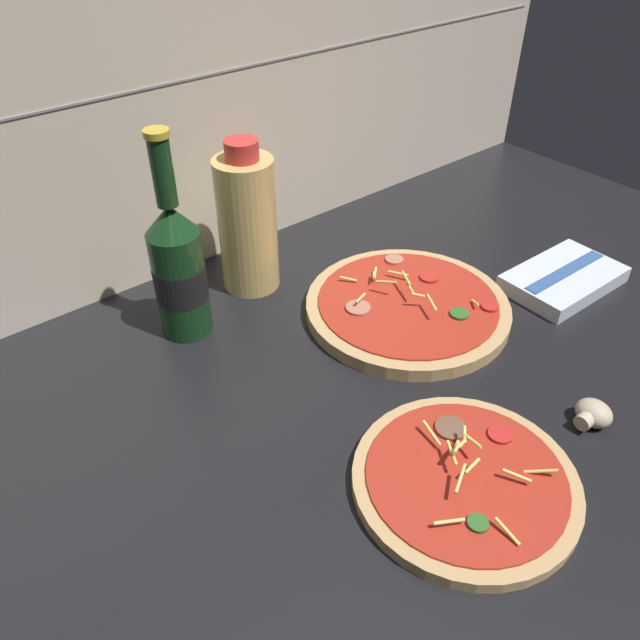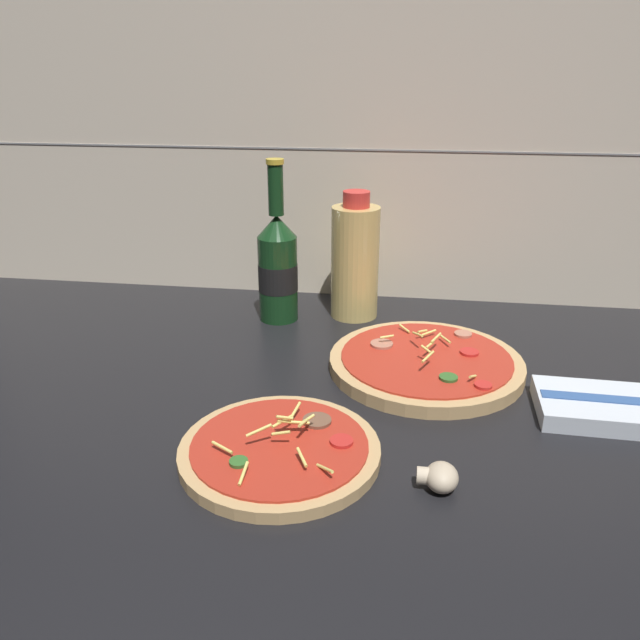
{
  "view_description": "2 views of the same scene",
  "coord_description": "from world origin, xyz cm",
  "px_view_note": "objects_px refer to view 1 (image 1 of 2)",
  "views": [
    {
      "loc": [
        -35.43,
        -31.37,
        54.97
      ],
      "look_at": [
        3.18,
        15.47,
        8.22
      ],
      "focal_mm": 35.0,
      "sensor_mm": 36.0,
      "label": 1
    },
    {
      "loc": [
        14.61,
        -68.55,
        44.29
      ],
      "look_at": [
        2.78,
        13.66,
        9.92
      ],
      "focal_mm": 35.0,
      "sensor_mm": 36.0,
      "label": 2
    }
  ],
  "objects_px": {
    "pizza_far": "(407,307)",
    "mushroom_left": "(593,414)",
    "beer_bottle": "(178,268)",
    "oil_bottle": "(247,223)",
    "dish_towel": "(563,279)",
    "pizza_near": "(465,481)"
  },
  "relations": [
    {
      "from": "pizza_near",
      "to": "dish_towel",
      "type": "distance_m",
      "value": 0.42
    },
    {
      "from": "oil_bottle",
      "to": "pizza_far",
      "type": "bearing_deg",
      "value": -58.12
    },
    {
      "from": "oil_bottle",
      "to": "mushroom_left",
      "type": "height_order",
      "value": "oil_bottle"
    },
    {
      "from": "pizza_near",
      "to": "pizza_far",
      "type": "xyz_separation_m",
      "value": [
        0.17,
        0.24,
        0.0
      ]
    },
    {
      "from": "mushroom_left",
      "to": "oil_bottle",
      "type": "bearing_deg",
      "value": 105.74
    },
    {
      "from": "pizza_near",
      "to": "oil_bottle",
      "type": "distance_m",
      "value": 0.46
    },
    {
      "from": "mushroom_left",
      "to": "dish_towel",
      "type": "distance_m",
      "value": 0.28
    },
    {
      "from": "beer_bottle",
      "to": "oil_bottle",
      "type": "distance_m",
      "value": 0.13
    },
    {
      "from": "pizza_near",
      "to": "mushroom_left",
      "type": "relative_size",
      "value": 5.27
    },
    {
      "from": "pizza_far",
      "to": "oil_bottle",
      "type": "height_order",
      "value": "oil_bottle"
    },
    {
      "from": "oil_bottle",
      "to": "dish_towel",
      "type": "height_order",
      "value": "oil_bottle"
    },
    {
      "from": "pizza_near",
      "to": "dish_towel",
      "type": "bearing_deg",
      "value": 20.27
    },
    {
      "from": "oil_bottle",
      "to": "mushroom_left",
      "type": "distance_m",
      "value": 0.5
    },
    {
      "from": "beer_bottle",
      "to": "oil_bottle",
      "type": "bearing_deg",
      "value": 15.17
    },
    {
      "from": "mushroom_left",
      "to": "dish_towel",
      "type": "height_order",
      "value": "mushroom_left"
    },
    {
      "from": "mushroom_left",
      "to": "beer_bottle",
      "type": "bearing_deg",
      "value": 120.78
    },
    {
      "from": "dish_towel",
      "to": "oil_bottle",
      "type": "bearing_deg",
      "value": 139.66
    },
    {
      "from": "pizza_near",
      "to": "dish_towel",
      "type": "relative_size",
      "value": 1.3
    },
    {
      "from": "oil_bottle",
      "to": "dish_towel",
      "type": "distance_m",
      "value": 0.47
    },
    {
      "from": "pizza_far",
      "to": "mushroom_left",
      "type": "relative_size",
      "value": 6.44
    },
    {
      "from": "pizza_far",
      "to": "mushroom_left",
      "type": "distance_m",
      "value": 0.28
    },
    {
      "from": "beer_bottle",
      "to": "oil_bottle",
      "type": "relative_size",
      "value": 1.25
    }
  ]
}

